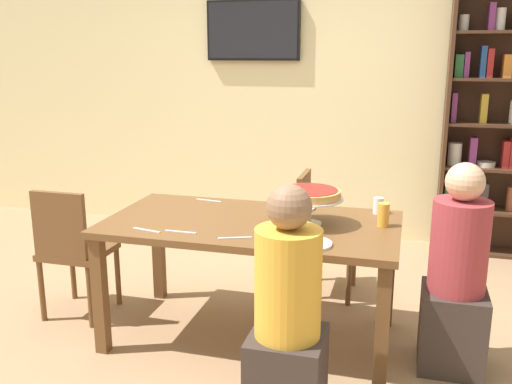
# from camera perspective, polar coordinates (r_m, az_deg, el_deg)

# --- Properties ---
(ground_plane) EXTENTS (12.00, 12.00, 0.00)m
(ground_plane) POSITION_cam_1_polar(r_m,az_deg,el_deg) (3.57, -0.44, -14.39)
(ground_plane) COLOR #9E7A56
(rear_partition) EXTENTS (8.00, 0.12, 2.80)m
(rear_partition) POSITION_cam_1_polar(r_m,az_deg,el_deg) (5.30, 6.13, 10.72)
(rear_partition) COLOR beige
(rear_partition) RESTS_ON ground_plane
(dining_table) EXTENTS (1.69, 0.90, 0.74)m
(dining_table) POSITION_cam_1_polar(r_m,az_deg,el_deg) (3.31, -0.46, -4.41)
(dining_table) COLOR brown
(dining_table) RESTS_ON ground_plane
(television) EXTENTS (0.87, 0.05, 0.53)m
(television) POSITION_cam_1_polar(r_m,az_deg,el_deg) (5.33, -0.30, 16.02)
(television) COLOR black
(diner_head_east) EXTENTS (0.34, 0.34, 1.15)m
(diner_head_east) POSITION_cam_1_polar(r_m,az_deg,el_deg) (3.24, 19.53, -8.70)
(diner_head_east) COLOR #382D28
(diner_head_east) RESTS_ON ground_plane
(diner_near_right) EXTENTS (0.34, 0.34, 1.15)m
(diner_near_right) POSITION_cam_1_polar(r_m,az_deg,el_deg) (2.62, 3.19, -13.36)
(diner_near_right) COLOR #382D28
(diner_near_right) RESTS_ON ground_plane
(chair_head_west) EXTENTS (0.40, 0.40, 0.87)m
(chair_head_west) POSITION_cam_1_polar(r_m,az_deg,el_deg) (3.81, -18.12, -5.26)
(chair_head_west) COLOR brown
(chair_head_west) RESTS_ON ground_plane
(chair_far_right) EXTENTS (0.40, 0.40, 0.87)m
(chair_far_right) POSITION_cam_1_polar(r_m,az_deg,el_deg) (4.03, 6.31, -3.58)
(chair_far_right) COLOR brown
(chair_far_right) RESTS_ON ground_plane
(deep_dish_pizza_stand) EXTENTS (0.39, 0.39, 0.21)m
(deep_dish_pizza_stand) POSITION_cam_1_polar(r_m,az_deg,el_deg) (3.18, 5.39, -0.35)
(deep_dish_pizza_stand) COLOR silver
(deep_dish_pizza_stand) RESTS_ON dining_table
(salad_plate_near_diner) EXTENTS (0.23, 0.23, 0.07)m
(salad_plate_near_diner) POSITION_cam_1_polar(r_m,az_deg,el_deg) (2.90, 5.57, -4.97)
(salad_plate_near_diner) COLOR white
(salad_plate_near_diner) RESTS_ON dining_table
(salad_plate_far_diner) EXTENTS (0.23, 0.23, 0.07)m
(salad_plate_far_diner) POSITION_cam_1_polar(r_m,az_deg,el_deg) (3.56, 4.19, -1.24)
(salad_plate_far_diner) COLOR white
(salad_plate_far_diner) RESTS_ON dining_table
(beer_glass_amber_tall) EXTENTS (0.07, 0.07, 0.13)m
(beer_glass_amber_tall) POSITION_cam_1_polar(r_m,az_deg,el_deg) (3.24, 12.73, -2.27)
(beer_glass_amber_tall) COLOR gold
(beer_glass_amber_tall) RESTS_ON dining_table
(water_glass_clear_near) EXTENTS (0.06, 0.06, 0.10)m
(water_glass_clear_near) POSITION_cam_1_polar(r_m,az_deg,el_deg) (3.50, 12.25, -1.36)
(water_glass_clear_near) COLOR white
(water_glass_clear_near) RESTS_ON dining_table
(cutlery_fork_near) EXTENTS (0.18, 0.05, 0.00)m
(cutlery_fork_near) POSITION_cam_1_polar(r_m,az_deg,el_deg) (3.17, -10.97, -3.80)
(cutlery_fork_near) COLOR silver
(cutlery_fork_near) RESTS_ON dining_table
(cutlery_knife_near) EXTENTS (0.18, 0.04, 0.00)m
(cutlery_knife_near) POSITION_cam_1_polar(r_m,az_deg,el_deg) (3.73, -4.79, -0.86)
(cutlery_knife_near) COLOR silver
(cutlery_knife_near) RESTS_ON dining_table
(cutlery_fork_far) EXTENTS (0.18, 0.02, 0.00)m
(cutlery_fork_far) POSITION_cam_1_polar(r_m,az_deg,el_deg) (3.11, -7.62, -4.01)
(cutlery_fork_far) COLOR silver
(cutlery_fork_far) RESTS_ON dining_table
(cutlery_knife_far) EXTENTS (0.17, 0.08, 0.00)m
(cutlery_knife_far) POSITION_cam_1_polar(r_m,az_deg,el_deg) (2.99, -2.21, -4.64)
(cutlery_knife_far) COLOR silver
(cutlery_knife_far) RESTS_ON dining_table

